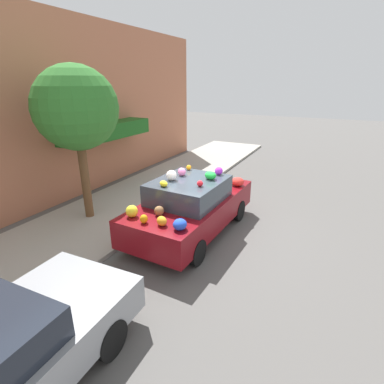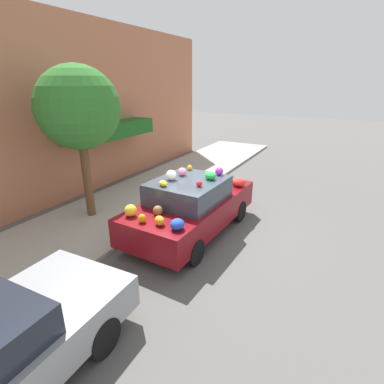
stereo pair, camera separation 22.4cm
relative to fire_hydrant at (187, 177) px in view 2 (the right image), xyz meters
The scene contains 6 objects.
ground_plane 3.47m from the fire_hydrant, 149.15° to the right, with size 60.00×60.00×0.00m, color #565451.
sidewalk_curb 3.13m from the fire_hydrant, 162.47° to the left, with size 24.00×3.20×0.11m.
building_facade 4.91m from the fire_hydrant, 132.12° to the left, with size 18.00×1.20×5.94m.
street_tree 4.71m from the fire_hydrant, 160.78° to the left, with size 2.23×2.23×4.23m.
fire_hydrant is the anchor object (origin of this frame).
art_car 3.53m from the fire_hydrant, 148.55° to the right, with size 4.29×2.02×1.80m.
Camera 2 is at (-6.46, -3.56, 3.89)m, focal length 28.00 mm.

